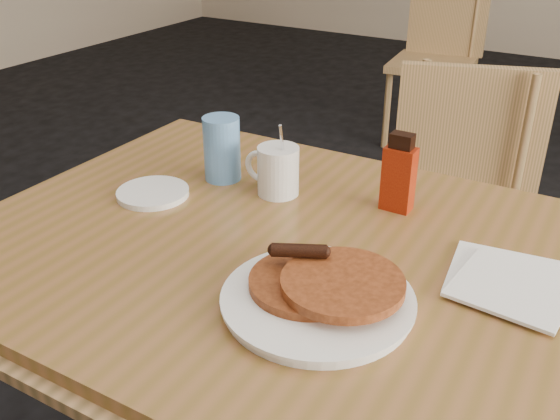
# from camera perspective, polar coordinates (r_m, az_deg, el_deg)

# --- Properties ---
(main_table) EXTENTS (1.36, 0.93, 0.75)m
(main_table) POSITION_cam_1_polar(r_m,az_deg,el_deg) (1.10, 3.88, -5.84)
(main_table) COLOR brown
(main_table) RESTS_ON floor
(chair_main_far) EXTENTS (0.51, 0.52, 0.89)m
(chair_main_far) POSITION_cam_1_polar(r_m,az_deg,el_deg) (1.79, 15.42, 0.62)
(chair_main_far) COLOR tan
(chair_main_far) RESTS_ON floor
(chair_wall_extra) EXTENTS (0.47, 0.47, 0.94)m
(chair_wall_extra) POSITION_cam_1_polar(r_m,az_deg,el_deg) (3.62, 14.41, 14.69)
(chair_wall_extra) COLOR tan
(chair_wall_extra) RESTS_ON floor
(pancake_plate) EXTENTS (0.29, 0.29, 0.07)m
(pancake_plate) POSITION_cam_1_polar(r_m,az_deg,el_deg) (0.94, 3.68, -7.63)
(pancake_plate) COLOR white
(pancake_plate) RESTS_ON main_table
(coffee_mug) EXTENTS (0.12, 0.08, 0.16)m
(coffee_mug) POSITION_cam_1_polar(r_m,az_deg,el_deg) (1.26, -0.28, 3.72)
(coffee_mug) COLOR white
(coffee_mug) RESTS_ON main_table
(syrup_bottle) EXTENTS (0.06, 0.04, 0.16)m
(syrup_bottle) POSITION_cam_1_polar(r_m,az_deg,el_deg) (1.21, 10.81, 3.16)
(syrup_bottle) COLOR maroon
(syrup_bottle) RESTS_ON main_table
(napkin_stack) EXTENTS (0.21, 0.22, 0.01)m
(napkin_stack) POSITION_cam_1_polar(r_m,az_deg,el_deg) (1.06, 20.14, -6.19)
(napkin_stack) COLOR white
(napkin_stack) RESTS_ON main_table
(blue_tumbler) EXTENTS (0.10, 0.10, 0.14)m
(blue_tumbler) POSITION_cam_1_polar(r_m,az_deg,el_deg) (1.33, -5.33, 5.61)
(blue_tumbler) COLOR #5E98DC
(blue_tumbler) RESTS_ON main_table
(side_saucer) EXTENTS (0.17, 0.17, 0.01)m
(side_saucer) POSITION_cam_1_polar(r_m,az_deg,el_deg) (1.30, -11.55, 1.55)
(side_saucer) COLOR white
(side_saucer) RESTS_ON main_table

